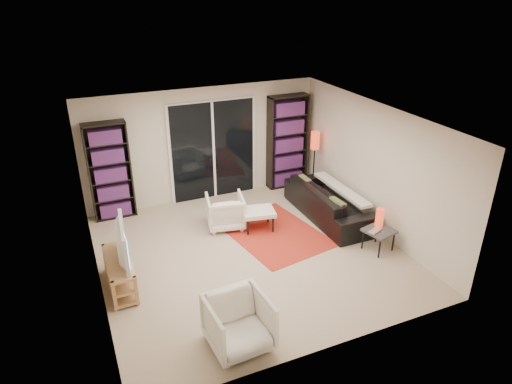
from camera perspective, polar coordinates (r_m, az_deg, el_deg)
floor at (r=8.07m, az=-0.78°, el=-7.58°), size 5.00×5.00×0.00m
wall_back at (r=9.68m, az=-6.60°, el=5.91°), size 5.00×0.02×2.40m
wall_front at (r=5.57m, az=9.32°, el=-9.87°), size 5.00×0.02×2.40m
wall_left at (r=7.02m, az=-20.04°, el=-3.29°), size 0.02×5.00×2.40m
wall_right at (r=8.68m, az=14.59°, el=2.94°), size 0.02×5.00×2.40m
ceiling at (r=7.06m, az=-0.90°, el=9.02°), size 5.00×5.00×0.02m
sliding_door at (r=9.75m, az=-5.37°, el=5.18°), size 1.92×0.08×2.16m
bookshelf_left at (r=9.26m, az=-17.79°, el=2.46°), size 0.80×0.30×1.95m
bookshelf_right at (r=10.26m, az=3.95°, el=6.26°), size 0.90×0.30×2.10m
tv_stand at (r=7.41m, az=-16.67°, el=-9.66°), size 0.37×1.15×0.50m
tv at (r=7.13m, az=-17.04°, el=-6.08°), size 0.23×1.05×0.60m
rug at (r=8.64m, az=2.27°, el=-5.14°), size 1.82×2.25×0.01m
sofa at (r=9.19m, az=9.11°, el=-1.21°), size 0.90×2.26×0.66m
armchair_back at (r=8.75m, az=-3.86°, el=-2.42°), size 0.82×0.83×0.64m
armchair_front at (r=6.08m, az=-2.17°, el=-16.08°), size 0.81×0.83×0.72m
ottoman at (r=8.63m, az=0.29°, el=-2.59°), size 0.68×0.59×0.40m
side_table at (r=8.25m, az=15.13°, el=-4.87°), size 0.56×0.56×0.40m
laptop at (r=8.15m, az=14.95°, el=-4.80°), size 0.37×0.31×0.02m
table_lamp at (r=8.30m, az=15.20°, el=-3.06°), size 0.14×0.14×0.32m
floor_lamp at (r=9.95m, az=7.37°, el=5.65°), size 0.21×0.21×1.41m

